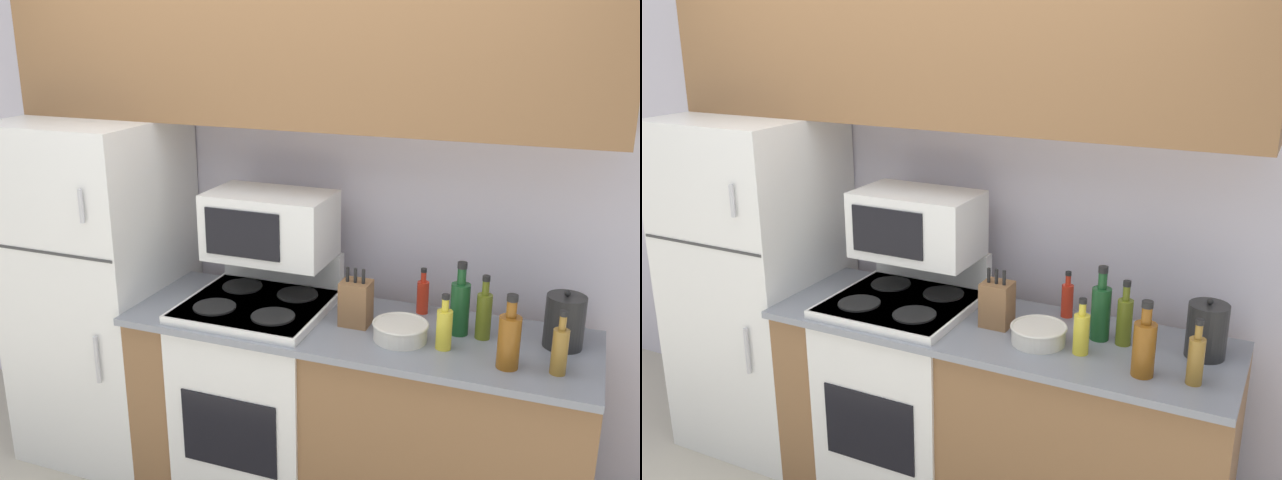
% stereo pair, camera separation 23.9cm
% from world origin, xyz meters
% --- Properties ---
extents(wall_back, '(8.00, 0.05, 2.55)m').
position_xyz_m(wall_back, '(0.00, 0.72, 1.27)').
color(wall_back, silver).
rests_on(wall_back, ground_plane).
extents(lower_cabinets, '(1.92, 0.62, 0.89)m').
position_xyz_m(lower_cabinets, '(0.35, 0.29, 0.44)').
color(lower_cabinets, brown).
rests_on(lower_cabinets, ground_plane).
extents(refrigerator, '(0.71, 0.71, 1.65)m').
position_xyz_m(refrigerator, '(-0.96, 0.34, 0.83)').
color(refrigerator, white).
rests_on(refrigerator, ground_plane).
extents(upper_cabinets, '(2.62, 0.36, 0.66)m').
position_xyz_m(upper_cabinets, '(0.00, 0.52, 1.98)').
color(upper_cabinets, brown).
rests_on(upper_cabinets, refrigerator).
extents(stove, '(0.60, 0.60, 1.08)m').
position_xyz_m(stove, '(-0.09, 0.28, 0.48)').
color(stove, white).
rests_on(stove, ground_plane).
extents(microwave, '(0.53, 0.33, 0.29)m').
position_xyz_m(microwave, '(-0.08, 0.40, 1.23)').
color(microwave, white).
rests_on(microwave, stove).
extents(knife_block, '(0.12, 0.11, 0.25)m').
position_xyz_m(knife_block, '(0.35, 0.28, 0.98)').
color(knife_block, brown).
rests_on(knife_block, lower_cabinets).
extents(bowl, '(0.22, 0.22, 0.07)m').
position_xyz_m(bowl, '(0.56, 0.20, 0.92)').
color(bowl, silver).
rests_on(bowl, lower_cabinets).
extents(bottle_hot_sauce, '(0.05, 0.05, 0.20)m').
position_xyz_m(bottle_hot_sauce, '(0.58, 0.49, 0.96)').
color(bottle_hot_sauce, red).
rests_on(bottle_hot_sauce, lower_cabinets).
extents(bottle_cooking_spray, '(0.06, 0.06, 0.22)m').
position_xyz_m(bottle_cooking_spray, '(0.73, 0.19, 0.97)').
color(bottle_cooking_spray, gold).
rests_on(bottle_cooking_spray, lower_cabinets).
extents(bottle_olive_oil, '(0.06, 0.06, 0.26)m').
position_xyz_m(bottle_olive_oil, '(0.86, 0.34, 0.99)').
color(bottle_olive_oil, '#5B6619').
rests_on(bottle_olive_oil, lower_cabinets).
extents(bottle_wine_green, '(0.08, 0.08, 0.30)m').
position_xyz_m(bottle_wine_green, '(0.76, 0.34, 1.00)').
color(bottle_wine_green, '#194C23').
rests_on(bottle_wine_green, lower_cabinets).
extents(bottle_whiskey, '(0.08, 0.08, 0.28)m').
position_xyz_m(bottle_whiskey, '(0.98, 0.12, 1.00)').
color(bottle_whiskey, brown).
rests_on(bottle_whiskey, lower_cabinets).
extents(bottle_vinegar, '(0.06, 0.06, 0.24)m').
position_xyz_m(bottle_vinegar, '(1.15, 0.14, 0.98)').
color(bottle_vinegar, olive).
rests_on(bottle_vinegar, lower_cabinets).
extents(kettle, '(0.15, 0.15, 0.23)m').
position_xyz_m(kettle, '(1.15, 0.37, 0.99)').
color(kettle, black).
rests_on(kettle, lower_cabinets).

